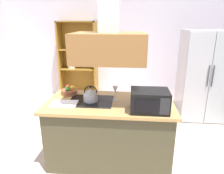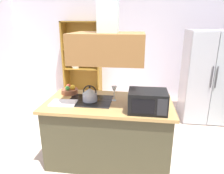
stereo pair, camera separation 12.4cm
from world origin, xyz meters
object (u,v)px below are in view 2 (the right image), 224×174
at_px(dish_cabinet, 83,65).
at_px(microwave, 148,101).
at_px(fruit_bowl, 70,90).
at_px(refrigerator, 207,77).
at_px(kettle, 90,94).
at_px(cutting_board, 63,103).
at_px(wine_glass_on_counter, 114,90).

distance_m(dish_cabinet, microwave, 3.20).
relative_size(microwave, fruit_bowl, 1.88).
bearing_deg(refrigerator, kettle, -141.46).
bearing_deg(cutting_board, kettle, 24.20).
relative_size(dish_cabinet, fruit_bowl, 8.00).
bearing_deg(fruit_bowl, wine_glass_on_counter, -15.73).
xyz_separation_m(refrigerator, dish_cabinet, (-2.81, 0.94, -0.02)).
xyz_separation_m(dish_cabinet, fruit_bowl, (0.44, -2.28, 0.07)).
bearing_deg(fruit_bowl, dish_cabinet, 100.80).
xyz_separation_m(kettle, wine_glass_on_counter, (0.33, 0.05, 0.06)).
height_order(kettle, microwave, microwave).
bearing_deg(wine_glass_on_counter, cutting_board, -162.92).
bearing_deg(microwave, refrigerator, 56.12).
height_order(dish_cabinet, fruit_bowl, dish_cabinet).
distance_m(cutting_board, wine_glass_on_counter, 0.70).
distance_m(refrigerator, kettle, 2.57).
relative_size(dish_cabinet, kettle, 8.79).
height_order(refrigerator, fruit_bowl, refrigerator).
relative_size(refrigerator, microwave, 3.90).
distance_m(kettle, fruit_bowl, 0.45).
distance_m(refrigerator, fruit_bowl, 2.73).
bearing_deg(dish_cabinet, cutting_board, -79.85).
height_order(dish_cabinet, wine_glass_on_counter, dish_cabinet).
relative_size(cutting_board, fruit_bowl, 1.39).
bearing_deg(refrigerator, fruit_bowl, -150.53).
height_order(refrigerator, wine_glass_on_counter, refrigerator).
relative_size(kettle, microwave, 0.48).
bearing_deg(cutting_board, refrigerator, 36.78).
height_order(refrigerator, kettle, refrigerator).
bearing_deg(dish_cabinet, wine_glass_on_counter, -65.32).
relative_size(microwave, wine_glass_on_counter, 2.23).
xyz_separation_m(refrigerator, wine_glass_on_counter, (-1.68, -1.54, 0.15)).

